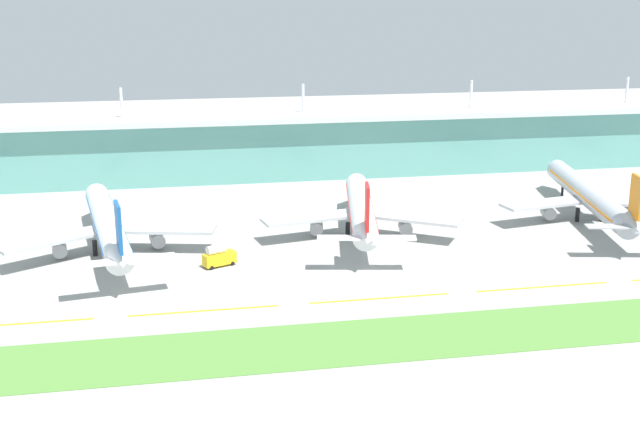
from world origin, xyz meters
name	(u,v)px	position (x,y,z in m)	size (l,w,h in m)	color
ground_plane	(386,286)	(0.00, 0.00, 0.00)	(600.00, 600.00, 0.00)	#9E9E99
terminal_building	(301,141)	(0.00, 107.72, 10.48)	(288.00, 34.00, 29.56)	#5B9E93
airliner_near_middle	(107,225)	(-56.78, 32.52, 6.45)	(48.21, 67.49, 18.90)	white
airliner_center	(361,210)	(3.04, 35.03, 6.45)	(47.94, 61.00, 18.90)	white
airliner_far_middle	(590,196)	(64.66, 37.18, 6.46)	(47.81, 70.82, 18.90)	#ADB2BC
taxiway_stripe_west	(14,324)	(-71.00, -6.61, 0.02)	(28.00, 0.70, 0.04)	yellow
taxiway_stripe_mid_west	(204,311)	(-37.00, -6.61, 0.02)	(28.00, 0.70, 0.04)	yellow
taxiway_stripe_centre	(380,298)	(-3.00, -6.61, 0.02)	(28.00, 0.70, 0.04)	yellow
taxiway_stripe_mid_east	(542,287)	(31.00, -6.61, 0.02)	(28.00, 0.70, 0.04)	yellow
grass_verge	(424,336)	(0.00, -25.18, 0.05)	(300.00, 18.00, 0.10)	#518438
fuel_truck	(219,256)	(-32.68, 18.17, 2.26)	(7.64, 5.29, 4.95)	gold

